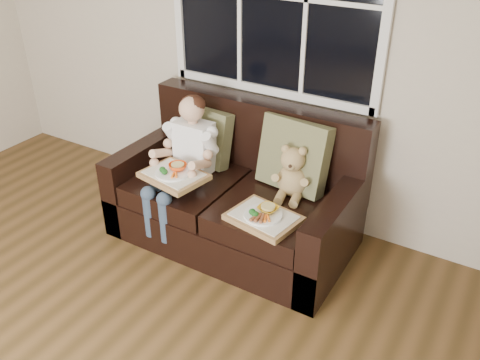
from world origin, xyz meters
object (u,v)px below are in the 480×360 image
Objects in this scene: teddy_bear at (292,175)px; tray_right at (264,217)px; child at (186,152)px; tray_left at (174,174)px; loveseat at (237,199)px.

teddy_bear is 0.40m from tray_right.
child is at bearing 173.97° from tray_right.
tray_left is 0.72m from tray_right.
loveseat reaches higher than tray_right.
tray_left is at bearing -171.50° from tray_right.
tray_right is at bearing -39.95° from loveseat.
tray_left is at bearing -165.23° from teddy_bear.
teddy_bear is 0.80× the size of tray_right.
child is 1.90× the size of tray_right.
tray_right is at bearing -15.62° from child.
tray_right is at bearing 8.95° from tray_left.
child is (-0.35, -0.12, 0.34)m from loveseat.
loveseat is at bearing 55.17° from tray_left.
loveseat is at bearing 149.65° from tray_right.
loveseat is 3.59× the size of tray_right.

